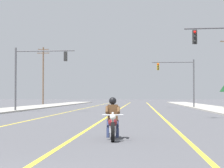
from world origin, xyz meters
The scene contains 9 objects.
lane_stripe_center centered at (0.24, 45.00, 0.00)m, with size 0.16×100.00×0.01m, color yellow.
lane_stripe_left centered at (-4.24, 45.00, 0.00)m, with size 0.16×100.00×0.01m, color yellow.
lane_stripe_right centered at (4.18, 45.00, 0.00)m, with size 0.16×100.00×0.01m, color yellow.
sidewalk_kerb_right centered at (11.27, 40.00, 0.07)m, with size 4.40×110.00×0.14m, color #ADA89E.
sidewalk_kerb_left centered at (-11.27, 40.00, 0.07)m, with size 4.40×110.00×0.14m, color #ADA89E.
motorcycle_with_rider centered at (1.65, 8.24, 0.59)m, with size 0.70×2.19×1.46m.
traffic_signal_near_left centered at (-7.69, 33.04, 4.16)m, with size 5.89×0.49×6.20m.
traffic_signal_mid_right centered at (7.87, 47.09, 4.13)m, with size 5.41×0.37×6.20m.
utility_pole_left_far centered at (-14.61, 66.44, 5.49)m, with size 2.20×0.26×10.25m.
Camera 1 is at (2.59, -6.06, 1.49)m, focal length 66.33 mm.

